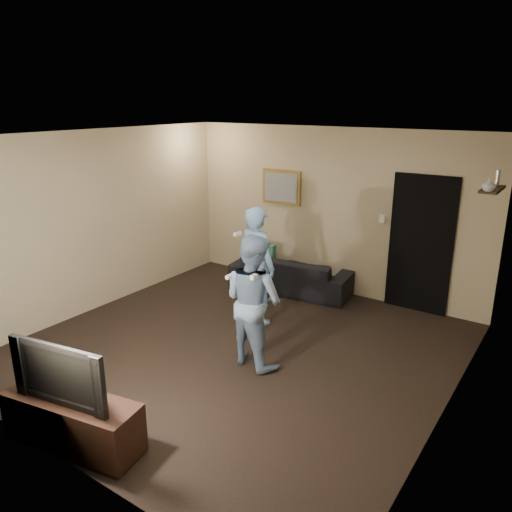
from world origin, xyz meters
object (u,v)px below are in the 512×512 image
Objects in this scene: wii_player_right at (253,300)px; wii_player_left at (257,265)px; sofa at (291,274)px; television at (66,370)px; tv_console at (73,421)px.

wii_player_left is at bearing 122.35° from wii_player_right.
wii_player_left is 1.05× the size of wii_player_right.
sofa is at bearing 109.87° from wii_player_right.
wii_player_left is at bearing 82.36° from television.
television is at bearing 0.00° from tv_console.
television reaches higher than sofa.
television is at bearing -87.39° from wii_player_left.
tv_console is 0.79× the size of wii_player_left.
television is (0.34, -4.41, 0.48)m from sofa.
television is 0.60× the size of wii_player_left.
wii_player_right is (0.47, 2.16, 0.53)m from tv_console.
tv_console is 0.83× the size of wii_player_right.
wii_player_right is (0.81, -2.25, 0.50)m from sofa.
tv_console is 3.18m from wii_player_left.
tv_console is at bearing 87.35° from sofa.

